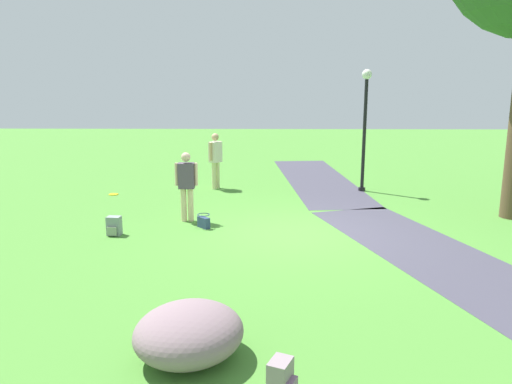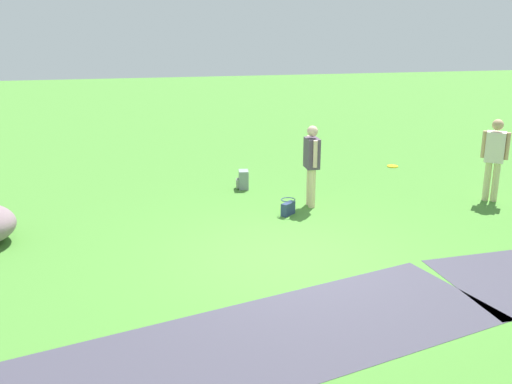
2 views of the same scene
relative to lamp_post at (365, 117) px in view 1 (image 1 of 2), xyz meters
name	(u,v)px [view 1 (image 1 of 2)]	position (x,y,z in m)	size (l,w,h in m)	color
ground_plane	(296,233)	(4.33, -2.21, -2.16)	(48.00, 48.00, 0.00)	#498632
footpath_segment_near	(318,180)	(-1.69, -1.13, -2.16)	(8.15, 2.72, 0.01)	#403D4C
footpath_segment_mid	(450,263)	(6.11, 0.42, -2.16)	(8.23, 4.29, 0.01)	#403D4C
lamp_post	(365,117)	(0.00, 0.00, 0.00)	(0.28, 0.28, 3.50)	black
lawn_boulder	(189,333)	(9.34, -3.74, -1.84)	(1.79, 1.79, 0.65)	gray
woman_with_handbag	(187,182)	(3.39, -4.65, -1.24)	(0.25, 0.52, 1.60)	beige
man_near_boulder	(215,157)	(-0.24, -4.34, -1.20)	(0.44, 0.40, 1.66)	beige
handbag_on_grass	(204,222)	(3.95, -4.21, -2.02)	(0.38, 0.38, 0.31)	navy
backpack_by_boulder	(281,379)	(10.04, -2.69, -1.97)	(0.34, 0.33, 0.40)	gray
spare_backpack_on_lawn	(114,226)	(4.52, -6.03, -1.97)	(0.28, 0.30, 0.40)	gray
frisbee_on_grass	(114,194)	(0.66, -7.18, -2.15)	(0.27, 0.27, 0.02)	gold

